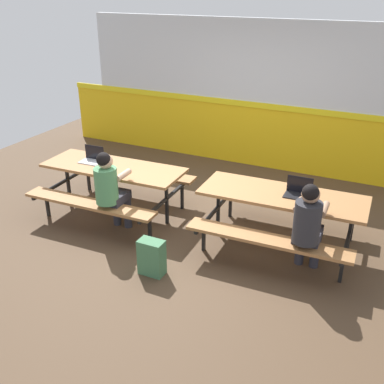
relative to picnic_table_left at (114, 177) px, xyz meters
The scene contains 9 objects.
ground_plane 1.37m from the picnic_table_left, ahead, with size 10.00×10.00×0.02m, color #4C3826.
accent_backdrop 3.12m from the picnic_table_left, 66.29° to the left, with size 8.00×0.14×2.60m.
picnic_table_left is the anchor object (origin of this frame).
picnic_table_right 2.45m from the picnic_table_left, ahead, with size 2.09×1.62×0.74m.
student_nearer 0.65m from the picnic_table_left, 59.15° to the right, with size 0.37×0.53×1.21m.
student_further 2.92m from the picnic_table_left, ahead, with size 0.37×0.53×1.21m.
laptop_silver 0.44m from the picnic_table_left, behind, with size 0.33×0.23×0.22m.
laptop_dark 2.64m from the picnic_table_left, ahead, with size 0.33×0.23×0.22m.
backpack_dark 1.74m from the picnic_table_left, 41.11° to the right, with size 0.30×0.22×0.44m.
Camera 1 is at (2.46, -5.14, 3.15)m, focal length 42.73 mm.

